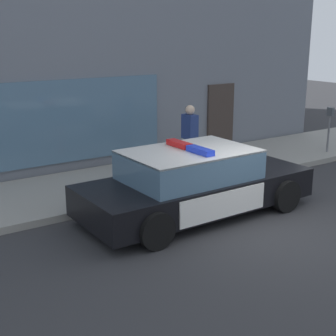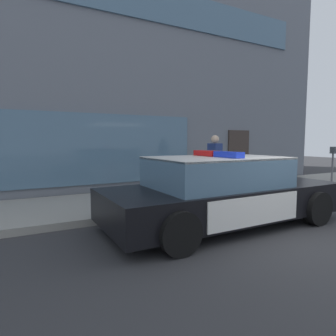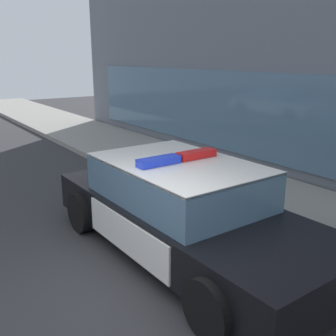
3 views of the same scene
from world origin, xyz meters
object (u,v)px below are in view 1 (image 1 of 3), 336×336
police_cruiser (194,183)px  parking_meter (330,121)px  fire_hydrant (140,175)px  pedestrian_on_sidewalk (190,138)px

police_cruiser → parking_meter: 6.45m
fire_hydrant → police_cruiser: bearing=-77.8°
pedestrian_on_sidewalk → parking_meter: 4.72m
police_cruiser → fire_hydrant: bearing=101.5°
police_cruiser → fire_hydrant: size_ratio=6.77×
police_cruiser → pedestrian_on_sidewalk: (1.55, 2.28, 0.33)m
fire_hydrant → parking_meter: bearing=0.3°
pedestrian_on_sidewalk → parking_meter: (4.67, -0.65, 0.07)m
fire_hydrant → parking_meter: (6.57, 0.03, 0.58)m
police_cruiser → fire_hydrant: 1.64m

